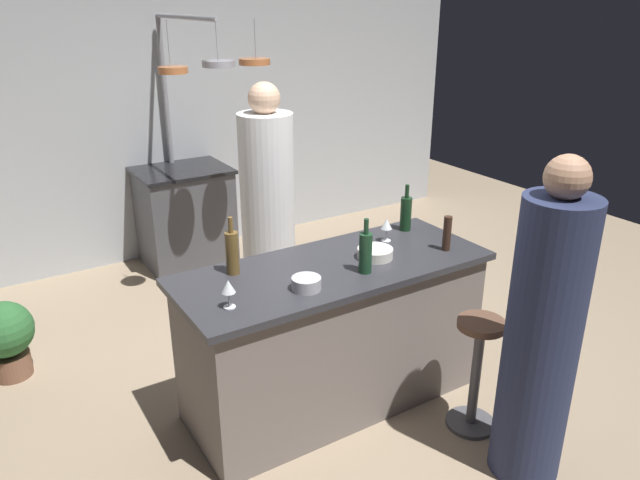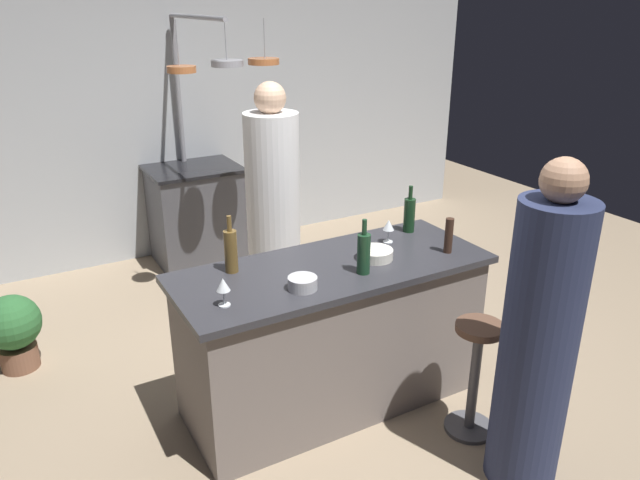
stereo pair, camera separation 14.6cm
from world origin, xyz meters
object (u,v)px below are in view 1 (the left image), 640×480
wine_bottle_red (406,213)px  potted_plant (5,335)px  wine_bottle_green (365,252)px  wine_bottle_amber (232,252)px  mixing_bowl_ceramic (375,253)px  mixing_bowl_steel (306,283)px  guest_right (542,338)px  chef (268,220)px  wine_glass_by_chef (387,225)px  bar_stool_right (476,369)px  pepper_mill (447,233)px  stove_range (185,216)px  wine_glass_near_left_guest (228,288)px

wine_bottle_red → potted_plant: bearing=154.7°
potted_plant → wine_bottle_green: size_ratio=1.69×
wine_bottle_amber → mixing_bowl_ceramic: 0.82m
wine_bottle_red → mixing_bowl_steel: bearing=-157.9°
guest_right → chef: bearing=101.4°
potted_plant → wine_glass_by_chef: bearing=-29.5°
wine_bottle_red → wine_bottle_green: 0.71m
bar_stool_right → mixing_bowl_steel: (-0.83, 0.44, 0.56)m
wine_bottle_amber → pepper_mill: bearing=-17.1°
stove_range → wine_bottle_green: 2.68m
chef → mixing_bowl_steel: size_ratio=11.68×
stove_range → wine_glass_near_left_guest: wine_glass_near_left_guest is taller
bar_stool_right → mixing_bowl_steel: mixing_bowl_steel is taller
chef → pepper_mill: chef is taller
potted_plant → wine_bottle_red: (2.32, -1.10, 0.72)m
potted_plant → mixing_bowl_ceramic: size_ratio=2.54×
potted_plant → wine_glass_by_chef: wine_glass_by_chef is taller
wine_bottle_red → wine_glass_by_chef: bearing=-158.4°
wine_glass_near_left_guest → mixing_bowl_ceramic: (0.95, 0.11, -0.08)m
pepper_mill → stove_range: bearing=104.5°
wine_bottle_red → mixing_bowl_steel: (-0.97, -0.39, -0.08)m
chef → potted_plant: size_ratio=3.43×
wine_glass_by_chef → mixing_bowl_steel: bearing=-157.8°
wine_bottle_green → mixing_bowl_steel: size_ratio=2.02×
wine_glass_by_chef → chef: bearing=111.2°
potted_plant → pepper_mill: pepper_mill is taller
wine_bottle_green → wine_glass_by_chef: 0.48m
wine_bottle_red → mixing_bowl_ceramic: wine_bottle_red is taller
stove_range → wine_glass_near_left_guest: (-0.70, -2.60, 0.56)m
wine_bottle_green → mixing_bowl_ceramic: 0.23m
wine_bottle_amber → mixing_bowl_steel: bearing=-58.0°
stove_range → wine_glass_near_left_guest: bearing=-105.1°
guest_right → stove_range: bearing=98.7°
wine_glass_by_chef → mixing_bowl_steel: size_ratio=0.96×
pepper_mill → mixing_bowl_ceramic: (-0.42, 0.13, -0.08)m
pepper_mill → wine_bottle_amber: (-1.20, 0.37, 0.02)m
guest_right → wine_bottle_green: bearing=117.4°
wine_bottle_green → wine_glass_near_left_guest: 0.79m
guest_right → wine_bottle_red: size_ratio=5.55×
stove_range → pepper_mill: bearing=-75.5°
guest_right → wine_bottle_amber: guest_right is taller
mixing_bowl_steel → wine_glass_near_left_guest: bearing=176.2°
pepper_mill → potted_plant: bearing=147.3°
wine_bottle_green → wine_glass_near_left_guest: (-0.79, 0.02, -0.01)m
stove_range → pepper_mill: pepper_mill is taller
mixing_bowl_ceramic → mixing_bowl_steel: bearing=-165.7°
pepper_mill → wine_bottle_green: wine_bottle_green is taller
guest_right → pepper_mill: bearing=79.8°
stove_range → potted_plant: bearing=-145.1°
stove_range → mixing_bowl_ceramic: 2.55m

